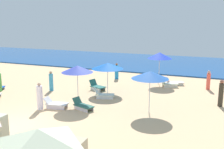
# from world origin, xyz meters

# --- Properties ---
(ground_plane) EXTENTS (60.00, 60.00, 0.00)m
(ground_plane) POSITION_xyz_m (0.00, 0.00, 0.00)
(ground_plane) COLOR #E2B887
(ocean) EXTENTS (60.00, 14.17, 0.12)m
(ocean) POSITION_xyz_m (0.00, 22.91, 0.06)
(ocean) COLOR #1A4E96
(ocean) RESTS_ON ground_plane
(umbrella_0) EXTENTS (2.19, 2.19, 2.51)m
(umbrella_0) POSITION_xyz_m (5.97, 4.82, 2.29)
(umbrella_0) COLOR silver
(umbrella_0) RESTS_ON ground_plane
(umbrella_1) EXTENTS (2.38, 2.38, 2.28)m
(umbrella_1) POSITION_xyz_m (1.96, 7.98, 2.05)
(umbrella_1) COLOR silver
(umbrella_1) RESTS_ON ground_plane
(lounge_chair_1_0) EXTENTS (1.40, 1.03, 0.79)m
(lounge_chair_1_0) POSITION_xyz_m (0.92, 8.29, 0.30)
(lounge_chair_1_0) COLOR silver
(lounge_chair_1_0) RESTS_ON ground_plane
(lounge_chair_1_1) EXTENTS (1.56, 1.04, 0.74)m
(lounge_chair_1_1) POSITION_xyz_m (2.27, 6.46, 0.26)
(lounge_chair_1_1) COLOR silver
(lounge_chair_1_1) RESTS_ON ground_plane
(umbrella_2) EXTENTS (2.02, 2.02, 2.57)m
(umbrella_2) POSITION_xyz_m (1.28, 4.61, 2.34)
(umbrella_2) COLOR silver
(umbrella_2) RESTS_ON ground_plane
(lounge_chair_2_0) EXTENTS (1.50, 0.99, 0.68)m
(lounge_chair_2_0) POSITION_xyz_m (2.05, 3.80, 0.26)
(lounge_chair_2_0) COLOR silver
(lounge_chair_2_0) RESTS_ON ground_plane
(lounge_chair_2_1) EXTENTS (1.52, 0.89, 0.69)m
(lounge_chair_2_1) POSITION_xyz_m (0.35, 3.42, 0.28)
(lounge_chair_2_1) COLOR silver
(lounge_chair_2_1) RESTS_ON ground_plane
(umbrella_3) EXTENTS (2.05, 2.05, 2.72)m
(umbrella_3) POSITION_xyz_m (4.99, 12.13, 2.45)
(umbrella_3) COLOR silver
(umbrella_3) RESTS_ON ground_plane
(lounge_chair_3_0) EXTENTS (1.62, 1.15, 0.73)m
(lounge_chair_3_0) POSITION_xyz_m (6.27, 12.25, 0.25)
(lounge_chair_3_0) COLOR silver
(lounge_chair_3_0) RESTS_ON ground_plane
(lounge_chair_3_1) EXTENTS (1.57, 1.16, 0.74)m
(lounge_chair_3_1) POSITION_xyz_m (5.98, 11.37, 0.29)
(lounge_chair_3_1) COLOR silver
(lounge_chair_3_1) RESTS_ON ground_plane
(beachgoer_2) EXTENTS (0.41, 0.41, 1.73)m
(beachgoer_2) POSITION_xyz_m (9.91, 7.64, 0.84)
(beachgoer_2) COLOR #383227
(beachgoer_2) RESTS_ON ground_plane
(beachgoer_3) EXTENTS (0.48, 0.48, 1.68)m
(beachgoer_3) POSITION_xyz_m (-0.38, 2.85, 0.78)
(beachgoer_3) COLOR white
(beachgoer_3) RESTS_ON ground_plane
(beachgoer_5) EXTENTS (0.41, 0.41, 1.51)m
(beachgoer_5) POSITION_xyz_m (9.01, 11.74, 0.72)
(beachgoer_5) COLOR #F35D4B
(beachgoer_5) RESTS_ON ground_plane
(beachgoer_6) EXTENTS (0.48, 0.48, 1.48)m
(beachgoer_6) POSITION_xyz_m (0.94, 12.58, 0.68)
(beachgoer_6) COLOR #248DD2
(beachgoer_6) RESTS_ON ground_plane
(beachgoer_7) EXTENTS (0.35, 0.35, 1.55)m
(beachgoer_7) POSITION_xyz_m (-2.28, 6.79, 0.73)
(beachgoer_7) COLOR #3C9DCC
(beachgoer_7) RESTS_ON ground_plane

